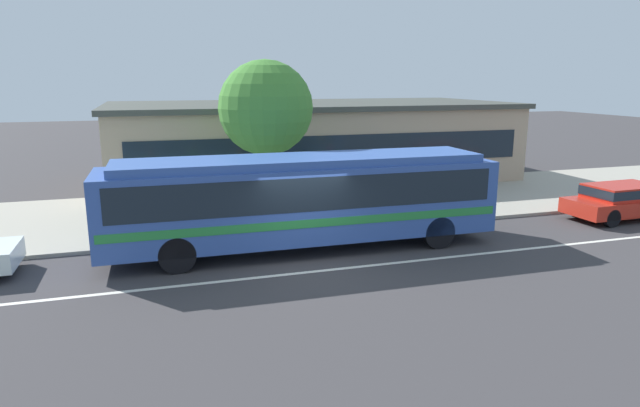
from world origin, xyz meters
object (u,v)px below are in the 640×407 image
pedestrian_walking_along_curb (221,204)px  bus_stop_sign (413,179)px  pedestrian_standing_by_tree (409,188)px  transit_bus (303,196)px  sedan_far_ahead (625,199)px  street_tree_near_stop (266,108)px  pedestrian_waiting_near_sign (154,202)px

pedestrian_walking_along_curb → bus_stop_sign: 6.81m
pedestrian_walking_along_curb → pedestrian_standing_by_tree: 7.03m
pedestrian_walking_along_curb → transit_bus: bearing=-42.3°
transit_bus → pedestrian_standing_by_tree: 5.46m
sedan_far_ahead → pedestrian_walking_along_curb: size_ratio=2.74×
transit_bus → street_tree_near_stop: 4.84m
transit_bus → pedestrian_walking_along_curb: (-2.22, 2.01, -0.53)m
bus_stop_sign → pedestrian_standing_by_tree: bearing=73.3°
transit_bus → sedan_far_ahead: (12.41, 0.07, -0.93)m
pedestrian_standing_by_tree → street_tree_near_stop: (-5.01, 1.65, 2.94)m
pedestrian_walking_along_curb → street_tree_near_stop: street_tree_near_stop is taller
bus_stop_sign → pedestrian_walking_along_curb: bearing=178.3°
street_tree_near_stop → pedestrian_standing_by_tree: bearing=-18.2°
street_tree_near_stop → pedestrian_walking_along_curb: bearing=-132.3°
transit_bus → pedestrian_waiting_near_sign: transit_bus is taller
pedestrian_standing_by_tree → pedestrian_waiting_near_sign: bearing=177.8°
transit_bus → bus_stop_sign: (4.57, 1.81, -0.04)m
pedestrian_walking_along_curb → pedestrian_standing_by_tree: size_ratio=1.02×
sedan_far_ahead → pedestrian_walking_along_curb: 14.76m
pedestrian_standing_by_tree → street_tree_near_stop: size_ratio=0.30×
pedestrian_waiting_near_sign → street_tree_near_stop: size_ratio=0.30×
bus_stop_sign → transit_bus: bearing=-158.4°
sedan_far_ahead → pedestrian_waiting_near_sign: (-16.71, 2.82, 0.40)m
pedestrian_waiting_near_sign → pedestrian_standing_by_tree: size_ratio=1.01×
transit_bus → pedestrian_standing_by_tree: (4.79, 2.55, -0.54)m
sedan_far_ahead → pedestrian_standing_by_tree: bearing=162.0°
sedan_far_ahead → bus_stop_sign: (-7.84, 1.74, 0.90)m
sedan_far_ahead → street_tree_near_stop: street_tree_near_stop is taller
sedan_far_ahead → pedestrian_walking_along_curb: bearing=172.4°
sedan_far_ahead → pedestrian_waiting_near_sign: pedestrian_waiting_near_sign is taller
sedan_far_ahead → bus_stop_sign: 8.08m
pedestrian_standing_by_tree → street_tree_near_stop: street_tree_near_stop is taller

